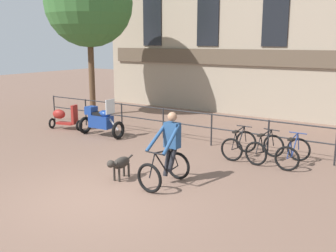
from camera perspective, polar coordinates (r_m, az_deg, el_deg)
The scene contains 10 objects.
ground_plane at distance 8.73m, azimuth -10.10°, elevation -10.16°, with size 60.00×60.00×0.00m, color #7A5B4C.
canal_railing at distance 12.61m, azimuth 6.34°, elevation 0.29°, with size 15.05×0.05×1.05m.
cyclist_with_bike at distance 9.13m, azimuth -0.02°, elevation -3.89°, with size 0.73×1.20×1.70m.
dog at distance 9.58m, azimuth -7.02°, elevation -5.45°, with size 0.26×0.98×0.58m.
parked_motorcycle at distance 14.02m, azimuth -9.76°, elevation 0.78°, with size 1.69×0.66×1.35m.
parked_bicycle_near_lamp at distance 11.59m, azimuth 10.28°, elevation -2.67°, with size 0.68×1.12×0.86m.
parked_bicycle_mid_left at distance 11.31m, azimuth 13.90°, elevation -3.21°, with size 0.79×1.18×0.86m.
parked_bicycle_mid_right at distance 11.08m, azimuth 17.70°, elevation -3.75°, with size 0.66×1.11×0.86m.
parked_scooter at distance 15.42m, azimuth -14.84°, elevation 1.20°, with size 1.34×0.71×0.96m.
tree_canalside_left at distance 18.00m, azimuth -11.43°, elevation 17.12°, with size 3.80×3.80×6.83m.
Camera 1 is at (5.68, -5.75, 3.29)m, focal length 42.00 mm.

